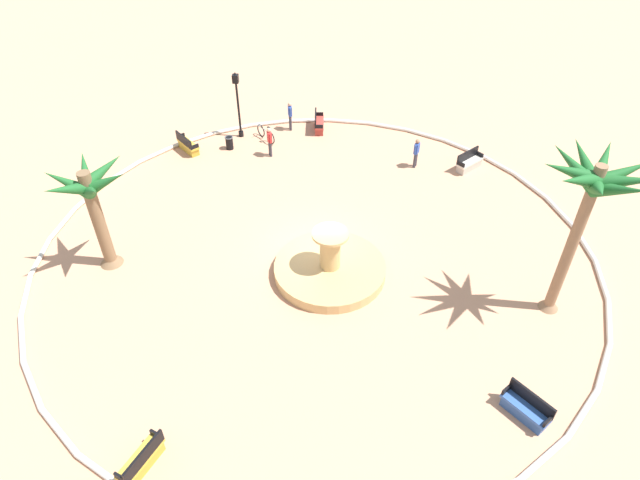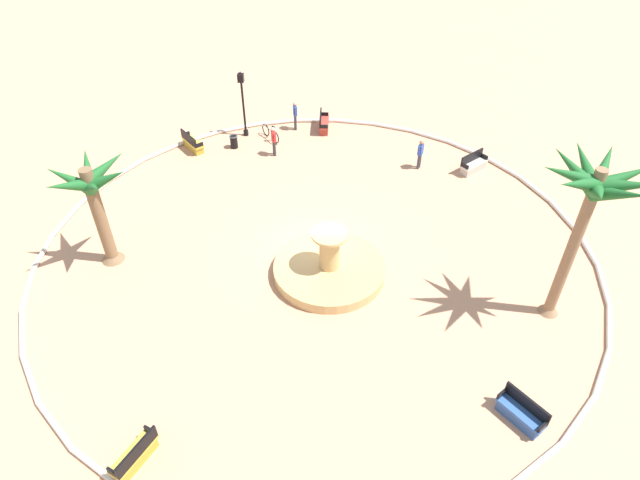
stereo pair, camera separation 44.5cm
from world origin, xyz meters
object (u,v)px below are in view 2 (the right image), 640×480
object	(u,v)px
palm_tree_near_fountain	(591,197)
bench_southwest	(521,414)
palm_tree_by_curb	(94,195)
fountain	(329,268)
bench_east	(324,124)
trash_bin	(234,141)
bench_west	(473,165)
person_cyclist_helmet	(274,140)
lamppost	(243,99)
person_pedestrian_stroll	(420,153)
bench_north	(135,456)
bench_southeast	(193,144)
bicycle_red_frame	(271,133)
person_cyclist_photo	(295,114)

from	to	relation	value
palm_tree_near_fountain	bench_southwest	size ratio (longest dim) A/B	4.42
palm_tree_by_curb	bench_southwest	bearing A→B (deg)	157.94
fountain	bench_east	world-z (taller)	fountain
trash_bin	bench_west	bearing A→B (deg)	174.25
bench_west	person_cyclist_helmet	bearing A→B (deg)	-3.91
bench_west	lamppost	xyz separation A→B (m)	(12.36, -2.70, 1.88)
palm_tree_near_fountain	person_pedestrian_stroll	xyz separation A→B (m)	(4.40, -9.77, -4.45)
bench_north	bench_southwest	bearing A→B (deg)	-168.21
bench_west	bench_southeast	size ratio (longest dim) A/B	1.00
palm_tree_by_curb	bench_southwest	world-z (taller)	palm_tree_by_curb
bench_southeast	person_pedestrian_stroll	bearing A→B (deg)	176.18
bicycle_red_frame	person_cyclist_helmet	size ratio (longest dim) A/B	0.81
fountain	palm_tree_by_curb	world-z (taller)	palm_tree_by_curb
fountain	bench_southeast	size ratio (longest dim) A/B	3.02
person_cyclist_photo	bench_west	bearing A→B (deg)	159.36
bench_west	person_cyclist_helmet	xyz separation A→B (m)	(10.43, -0.71, 0.58)
lamppost	person_cyclist_photo	size ratio (longest dim) A/B	2.25
bench_southeast	bicycle_red_frame	size ratio (longest dim) A/B	1.13
lamppost	person_cyclist_helmet	distance (m)	3.06
bench_southeast	lamppost	world-z (taller)	lamppost
palm_tree_near_fountain	person_cyclist_photo	bearing A→B (deg)	-49.76
fountain	person_pedestrian_stroll	world-z (taller)	fountain
palm_tree_by_curb	bench_west	xyz separation A→B (m)	(-15.95, -8.21, -2.95)
palm_tree_near_fountain	bench_north	xyz separation A→B (m)	(13.55, 7.25, -5.00)
fountain	bench_southwest	bearing A→B (deg)	136.21
bicycle_red_frame	person_cyclist_helmet	distance (m)	1.80
bench_east	bench_west	xyz separation A→B (m)	(-8.01, 3.69, 0.00)
fountain	person_cyclist_helmet	bearing A→B (deg)	-68.23
palm_tree_by_curb	person_cyclist_photo	world-z (taller)	palm_tree_by_curb
bicycle_red_frame	person_cyclist_helmet	world-z (taller)	person_cyclist_helmet
bench_southwest	person_cyclist_helmet	distance (m)	18.29
person_pedestrian_stroll	fountain	bearing A→B (deg)	64.25
palm_tree_near_fountain	palm_tree_by_curb	bearing A→B (deg)	-4.84
palm_tree_by_curb	person_cyclist_photo	xyz separation A→B (m)	(-6.31, -11.84, -2.35)
palm_tree_near_fountain	bench_southeast	distance (m)	20.29
person_cyclist_helmet	palm_tree_near_fountain	bearing A→B (deg)	139.21
bench_west	bench_southeast	world-z (taller)	same
bench_north	bench_southwest	size ratio (longest dim) A/B	1.10
bench_north	lamppost	bearing A→B (deg)	-88.69
palm_tree_near_fountain	bicycle_red_frame	xyz separation A→B (m)	(12.53, -12.06, -4.97)
bench_north	bench_southeast	distance (m)	18.08
palm_tree_by_curb	person_cyclist_photo	distance (m)	13.62
fountain	lamppost	xyz separation A→B (m)	(5.54, -11.02, 1.91)
bench_east	bench_southeast	xyz separation A→B (m)	(6.92, 2.81, 0.00)
bench_southwest	bench_east	bearing A→B (deg)	-67.17
bicycle_red_frame	person_cyclist_photo	distance (m)	1.87
fountain	trash_bin	distance (m)	11.29
trash_bin	person_pedestrian_stroll	xyz separation A→B (m)	(-9.98, 1.22, 0.51)
person_pedestrian_stroll	palm_tree_by_curb	bearing A→B (deg)	32.11
bench_southwest	person_cyclist_photo	xyz separation A→B (m)	(9.30, -18.16, 0.60)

